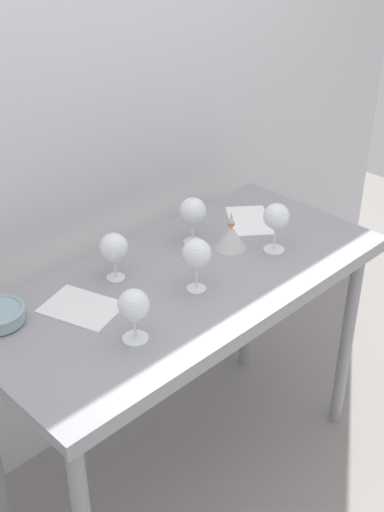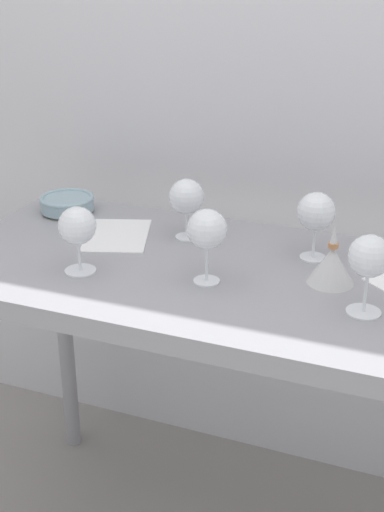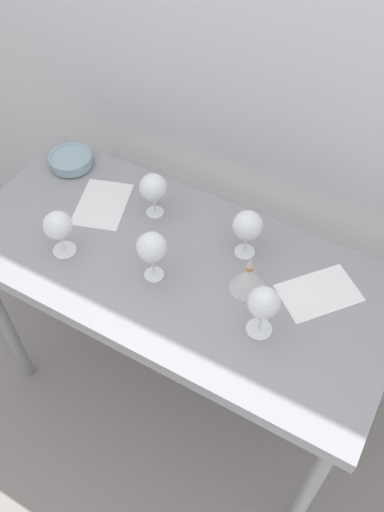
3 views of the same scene
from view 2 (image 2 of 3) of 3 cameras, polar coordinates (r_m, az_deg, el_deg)
back_wall at (r=2.03m, az=7.71°, el=14.87°), size 3.80×0.04×2.60m
steel_counter at (r=1.74m, az=2.76°, el=-4.33°), size 1.40×0.65×0.90m
wine_glass_near_center at (r=1.58m, az=1.22°, el=2.03°), size 0.09×0.09×0.18m
wine_glass_far_right at (r=1.73m, az=10.01°, el=3.43°), size 0.09×0.09×0.17m
wine_glass_near_left at (r=1.66m, az=-9.26°, el=2.27°), size 0.09×0.09×0.16m
wine_glass_near_right at (r=1.49m, az=14.16°, el=-0.20°), size 0.09×0.09×0.18m
wine_glass_far_left at (r=1.83m, az=-0.45°, el=4.73°), size 0.09×0.09×0.16m
tasting_sheet_upper at (r=1.89m, az=-6.08°, el=1.68°), size 0.23×0.27×0.00m
tasting_bowl at (r=2.07m, az=-10.06°, el=4.23°), size 0.16×0.16×0.05m
decanter_funnel at (r=1.64m, az=11.22°, el=-0.69°), size 0.11×0.11×0.14m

